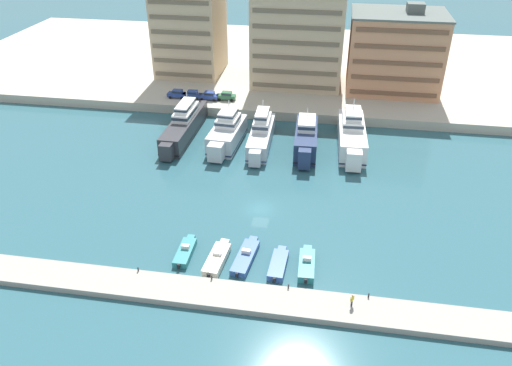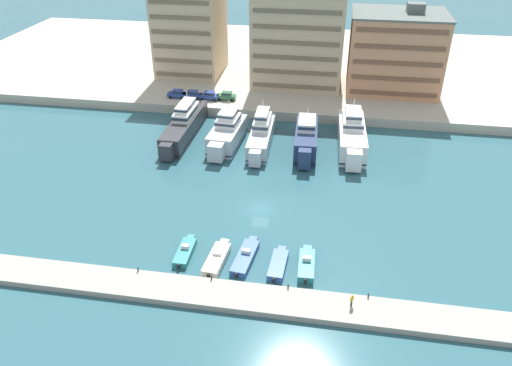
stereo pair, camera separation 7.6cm
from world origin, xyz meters
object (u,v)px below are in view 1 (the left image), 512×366
Objects in this scene: motorboat_blue_mid_left at (246,257)px; yacht_navy_center_left at (306,139)px; car_blue_left at (192,94)px; yacht_white_center at (352,135)px; car_green_center_left at (226,96)px; yacht_charcoal_far_left at (184,125)px; yacht_silver_mid_left at (261,134)px; yacht_silver_left at (227,133)px; motorboat_blue_center_left at (278,264)px; car_blue_mid_left at (209,95)px; motorboat_teal_center at (307,264)px; motorboat_teal_far_left at (185,252)px; pedestrian_near_edge at (352,299)px; car_blue_far_left at (177,94)px; motorboat_cream_left at (217,259)px.

yacht_navy_center_left is at bearing 80.74° from motorboat_blue_mid_left.
yacht_navy_center_left is 30.95m from car_blue_left.
car_green_center_left is (-26.73, 14.58, 0.35)m from yacht_white_center.
yacht_charcoal_far_left is at bearing 117.80° from motorboat_blue_mid_left.
car_green_center_left is (-10.14, 16.21, 0.64)m from yacht_silver_mid_left.
yacht_navy_center_left is (14.73, -0.00, 0.04)m from yacht_silver_left.
car_blue_mid_left is at bearing 113.19° from motorboat_blue_center_left.
yacht_silver_mid_left is 16.67m from yacht_white_center.
motorboat_teal_center is 55.40m from car_blue_mid_left.
motorboat_teal_far_left reaches higher than motorboat_blue_mid_left.
yacht_charcoal_far_left is at bearing -95.72° from car_blue_mid_left.
motorboat_blue_center_left is at bearing -172.70° from motorboat_teal_center.
pedestrian_near_edge is (26.83, -56.63, -1.08)m from car_green_center_left.
yacht_white_center reaches higher than yacht_navy_center_left.
motorboat_blue_mid_left is at bearing -62.20° from yacht_charcoal_far_left.
yacht_white_center reaches higher than car_blue_far_left.
car_blue_left is at bearing -176.47° from car_green_center_left.
yacht_white_center is 35.84m from motorboat_teal_center.
motorboat_teal_far_left is at bearing -75.59° from car_blue_left.
car_blue_far_left is at bearing -179.87° from car_blue_mid_left.
car_blue_left is (-2.38, 14.24, 0.60)m from yacht_charcoal_far_left.
yacht_charcoal_far_left is 14.45m from car_blue_left.
yacht_silver_left reaches higher than yacht_silver_mid_left.
yacht_charcoal_far_left reaches higher than car_green_center_left.
motorboat_teal_far_left is at bearing 162.66° from pedestrian_near_edge.
yacht_silver_left reaches higher than motorboat_blue_mid_left.
car_blue_left is at bearing 112.91° from motorboat_blue_mid_left.
yacht_charcoal_far_left is 1.43× the size of yacht_silver_left.
pedestrian_near_edge is (31.97, -41.92, -0.48)m from yacht_charcoal_far_left.
yacht_charcoal_far_left is at bearing 126.80° from motorboat_teal_center.
motorboat_blue_center_left is 1.63× the size of car_blue_far_left.
motorboat_blue_center_left is 54.31m from car_blue_mid_left.
yacht_navy_center_left is at bearing -0.00° from yacht_silver_left.
yacht_white_center is at bearing -22.41° from car_blue_left.
pedestrian_near_edge is at bearing -52.68° from yacht_charcoal_far_left.
yacht_silver_left reaches higher than motorboat_teal_center.
yacht_silver_mid_left reaches higher than motorboat_cream_left.
yacht_silver_left is at bearing -48.71° from car_blue_far_left.
yacht_charcoal_far_left is 44.04m from motorboat_teal_center.
yacht_white_center reaches higher than yacht_silver_mid_left.
motorboat_blue_mid_left is at bearing -67.09° from car_blue_left.
pedestrian_near_edge is (13.59, -7.07, 1.36)m from motorboat_blue_mid_left.
car_blue_far_left is at bearing 111.95° from yacht_charcoal_far_left.
car_green_center_left is at bearing 104.96° from motorboat_blue_mid_left.
yacht_silver_left is 36.03m from motorboat_blue_center_left.
yacht_charcoal_far_left is 23.78m from yacht_navy_center_left.
car_blue_mid_left is (7.13, 0.02, 0.00)m from car_blue_far_left.
yacht_navy_center_left is (8.37, -0.99, 0.11)m from yacht_silver_mid_left.
yacht_silver_mid_left is at bearing 8.81° from yacht_silver_left.
yacht_silver_mid_left reaches higher than car_green_center_left.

